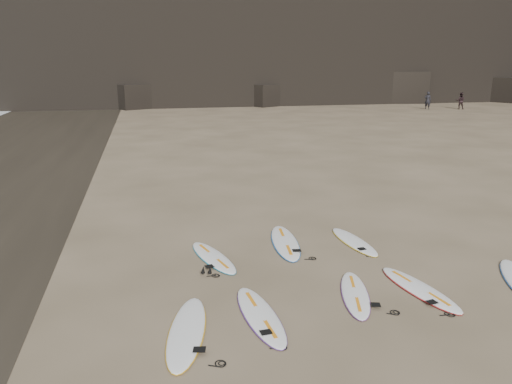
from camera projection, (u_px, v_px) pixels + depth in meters
The scene contains 10 objects.
ground at pixel (377, 292), 10.75m from camera, with size 240.00×240.00×0.00m, color #897559.
surfboard_0 at pixel (187, 331), 9.10m from camera, with size 0.63×2.63×0.09m, color white.
surfboard_1 at pixel (260, 315), 9.68m from camera, with size 0.60×2.52×0.09m, color white.
surfboard_2 at pixel (355, 294), 10.57m from camera, with size 0.54×2.26×0.08m, color white.
surfboard_3 at pixel (419, 289), 10.80m from camera, with size 0.59×2.47×0.09m, color white.
surfboard_5 at pixel (213, 257), 12.54m from camera, with size 0.57×2.39×0.09m, color white.
surfboard_6 at pixel (285, 242), 13.56m from camera, with size 0.66×2.75×0.10m, color white.
surfboard_7 at pixel (354, 241), 13.63m from camera, with size 0.56×2.32×0.08m, color white.
person_a at pixel (428, 100), 50.85m from camera, with size 0.65×0.43×1.78m, color black.
person_b at pixel (460, 101), 50.90m from camera, with size 0.82×0.64×1.69m, color black.
Camera 1 is at (-4.69, -9.05, 4.83)m, focal length 35.00 mm.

